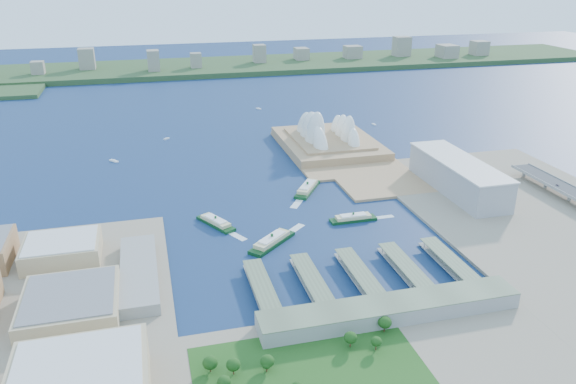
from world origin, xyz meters
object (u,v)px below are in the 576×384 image
object	(u,v)px
ferry_c	(272,239)
ferry_d	(353,217)
car_c	(557,185)
ferry_a	(216,221)
opera_house	(329,127)
toaster_building	(458,176)
ferry_b	(307,186)

from	to	relation	value
ferry_c	ferry_d	xyz separation A→B (m)	(93.42, 30.37, -0.80)
car_c	ferry_a	bearing A→B (deg)	-3.86
ferry_c	ferry_d	size ratio (longest dim) A/B	1.17
opera_house	ferry_c	distance (m)	311.73
toaster_building	ferry_c	xyz separation A→B (m)	(-237.43, -73.37, -15.05)
ferry_a	car_c	size ratio (longest dim) A/B	11.54
ferry_a	ferry_d	world-z (taller)	ferry_a
toaster_building	ferry_c	distance (m)	248.96
ferry_c	opera_house	bearing A→B (deg)	-70.02
opera_house	toaster_building	distance (m)	219.62
ferry_b	ferry_c	size ratio (longest dim) A/B	1.01
car_c	opera_house	bearing A→B (deg)	-51.83
ferry_c	car_c	xyz separation A→B (m)	(338.43, 30.44, 10.05)
ferry_b	opera_house	bearing A→B (deg)	96.53
toaster_building	ferry_c	size ratio (longest dim) A/B	2.69
car_c	ferry_d	bearing A→B (deg)	0.02
ferry_c	car_c	distance (m)	339.94
ferry_a	ferry_d	bearing A→B (deg)	-39.03
opera_house	ferry_c	bearing A→B (deg)	-118.34
ferry_a	car_c	world-z (taller)	car_c
opera_house	ferry_a	world-z (taller)	opera_house
opera_house	ferry_d	bearing A→B (deg)	-102.53
ferry_a	toaster_building	bearing A→B (deg)	-25.02
opera_house	car_c	world-z (taller)	opera_house
toaster_building	ferry_c	world-z (taller)	toaster_building
opera_house	ferry_a	xyz separation A→B (m)	(-193.25, -217.00, -27.17)
opera_house	ferry_b	bearing A→B (deg)	-116.75
ferry_b	car_c	distance (m)	282.74
ferry_d	ferry_b	bearing A→B (deg)	13.14
ferry_a	car_c	xyz separation A→B (m)	(384.25, -25.94, 10.66)
ferry_b	ferry_c	xyz separation A→B (m)	(-71.03, -121.79, -0.05)
toaster_building	ferry_b	world-z (taller)	toaster_building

